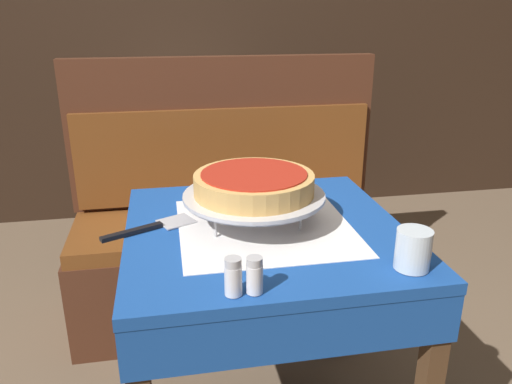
{
  "coord_description": "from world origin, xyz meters",
  "views": [
    {
      "loc": [
        -0.25,
        -1.24,
        1.31
      ],
      "look_at": [
        -0.03,
        -0.01,
        0.85
      ],
      "focal_mm": 35.0,
      "sensor_mm": 36.0,
      "label": 1
    }
  ],
  "objects_px": {
    "pizza_pan_stand": "(254,197)",
    "deep_dish_pizza": "(254,183)",
    "pizza_server": "(151,227)",
    "condiment_caddy": "(204,112)",
    "water_glass_near": "(413,249)",
    "dining_table_front": "(265,259)",
    "salt_shaker": "(233,277)",
    "booth_bench": "(231,244)",
    "dining_table_rear": "(192,135)",
    "pepper_shaker": "(255,275)"
  },
  "relations": [
    {
      "from": "booth_bench",
      "to": "pepper_shaker",
      "type": "relative_size",
      "value": 16.44
    },
    {
      "from": "pizza_server",
      "to": "water_glass_near",
      "type": "xyz_separation_m",
      "value": [
        0.6,
        -0.33,
        0.04
      ]
    },
    {
      "from": "deep_dish_pizza",
      "to": "pizza_server",
      "type": "xyz_separation_m",
      "value": [
        -0.28,
        0.02,
        -0.12
      ]
    },
    {
      "from": "dining_table_front",
      "to": "booth_bench",
      "type": "bearing_deg",
      "value": 90.13
    },
    {
      "from": "pizza_pan_stand",
      "to": "salt_shaker",
      "type": "bearing_deg",
      "value": -107.0
    },
    {
      "from": "dining_table_rear",
      "to": "pepper_shaker",
      "type": "relative_size",
      "value": 9.15
    },
    {
      "from": "water_glass_near",
      "to": "salt_shaker",
      "type": "height_order",
      "value": "water_glass_near"
    },
    {
      "from": "booth_bench",
      "to": "deep_dish_pizza",
      "type": "xyz_separation_m",
      "value": [
        -0.02,
        -0.72,
        0.53
      ]
    },
    {
      "from": "salt_shaker",
      "to": "condiment_caddy",
      "type": "bearing_deg",
      "value": 87.1
    },
    {
      "from": "pizza_pan_stand",
      "to": "water_glass_near",
      "type": "bearing_deg",
      "value": -45.24
    },
    {
      "from": "water_glass_near",
      "to": "dining_table_rear",
      "type": "bearing_deg",
      "value": 102.38
    },
    {
      "from": "pizza_server",
      "to": "condiment_caddy",
      "type": "xyz_separation_m",
      "value": [
        0.26,
        1.37,
        0.04
      ]
    },
    {
      "from": "deep_dish_pizza",
      "to": "condiment_caddy",
      "type": "xyz_separation_m",
      "value": [
        -0.02,
        1.39,
        -0.07
      ]
    },
    {
      "from": "dining_table_front",
      "to": "deep_dish_pizza",
      "type": "relative_size",
      "value": 2.31
    },
    {
      "from": "pizza_server",
      "to": "water_glass_near",
      "type": "relative_size",
      "value": 2.72
    },
    {
      "from": "deep_dish_pizza",
      "to": "water_glass_near",
      "type": "height_order",
      "value": "deep_dish_pizza"
    },
    {
      "from": "pizza_pan_stand",
      "to": "deep_dish_pizza",
      "type": "height_order",
      "value": "deep_dish_pizza"
    },
    {
      "from": "deep_dish_pizza",
      "to": "dining_table_rear",
      "type": "bearing_deg",
      "value": 93.14
    },
    {
      "from": "salt_shaker",
      "to": "pepper_shaker",
      "type": "bearing_deg",
      "value": 0.0
    },
    {
      "from": "booth_bench",
      "to": "salt_shaker",
      "type": "relative_size",
      "value": 15.96
    },
    {
      "from": "dining_table_front",
      "to": "pepper_shaker",
      "type": "relative_size",
      "value": 9.3
    },
    {
      "from": "dining_table_front",
      "to": "salt_shaker",
      "type": "xyz_separation_m",
      "value": [
        -0.13,
        -0.33,
        0.14
      ]
    },
    {
      "from": "pepper_shaker",
      "to": "dining_table_front",
      "type": "bearing_deg",
      "value": 74.9
    },
    {
      "from": "dining_table_rear",
      "to": "water_glass_near",
      "type": "bearing_deg",
      "value": -77.62
    },
    {
      "from": "condiment_caddy",
      "to": "pepper_shaker",
      "type": "bearing_deg",
      "value": -91.42
    },
    {
      "from": "deep_dish_pizza",
      "to": "water_glass_near",
      "type": "bearing_deg",
      "value": -45.24
    },
    {
      "from": "booth_bench",
      "to": "condiment_caddy",
      "type": "bearing_deg",
      "value": 93.79
    },
    {
      "from": "booth_bench",
      "to": "condiment_caddy",
      "type": "height_order",
      "value": "booth_bench"
    },
    {
      "from": "booth_bench",
      "to": "water_glass_near",
      "type": "distance_m",
      "value": 1.17
    },
    {
      "from": "pizza_pan_stand",
      "to": "booth_bench",
      "type": "bearing_deg",
      "value": 88.04
    },
    {
      "from": "booth_bench",
      "to": "pepper_shaker",
      "type": "bearing_deg",
      "value": -94.68
    },
    {
      "from": "dining_table_front",
      "to": "booth_bench",
      "type": "xyz_separation_m",
      "value": [
        -0.0,
        0.74,
        -0.31
      ]
    },
    {
      "from": "deep_dish_pizza",
      "to": "salt_shaker",
      "type": "height_order",
      "value": "deep_dish_pizza"
    },
    {
      "from": "pizza_pan_stand",
      "to": "dining_table_front",
      "type": "bearing_deg",
      "value": -40.37
    },
    {
      "from": "condiment_caddy",
      "to": "water_glass_near",
      "type": "bearing_deg",
      "value": -78.95
    },
    {
      "from": "pizza_pan_stand",
      "to": "pizza_server",
      "type": "relative_size",
      "value": 1.51
    },
    {
      "from": "pizza_server",
      "to": "salt_shaker",
      "type": "relative_size",
      "value": 3.08
    },
    {
      "from": "booth_bench",
      "to": "dining_table_rear",
      "type": "bearing_deg",
      "value": 97.91
    },
    {
      "from": "deep_dish_pizza",
      "to": "pizza_server",
      "type": "bearing_deg",
      "value": 176.81
    },
    {
      "from": "pizza_pan_stand",
      "to": "condiment_caddy",
      "type": "relative_size",
      "value": 2.26
    },
    {
      "from": "salt_shaker",
      "to": "dining_table_rear",
      "type": "bearing_deg",
      "value": 89.17
    },
    {
      "from": "booth_bench",
      "to": "pizza_pan_stand",
      "type": "distance_m",
      "value": 0.87
    },
    {
      "from": "dining_table_front",
      "to": "water_glass_near",
      "type": "height_order",
      "value": "water_glass_near"
    },
    {
      "from": "booth_bench",
      "to": "pizza_server",
      "type": "height_order",
      "value": "booth_bench"
    },
    {
      "from": "deep_dish_pizza",
      "to": "salt_shaker",
      "type": "relative_size",
      "value": 3.9
    },
    {
      "from": "dining_table_rear",
      "to": "water_glass_near",
      "type": "distance_m",
      "value": 1.85
    },
    {
      "from": "booth_bench",
      "to": "pizza_server",
      "type": "relative_size",
      "value": 5.18
    },
    {
      "from": "pizza_pan_stand",
      "to": "salt_shaker",
      "type": "height_order",
      "value": "pizza_pan_stand"
    },
    {
      "from": "deep_dish_pizza",
      "to": "condiment_caddy",
      "type": "distance_m",
      "value": 1.39
    },
    {
      "from": "dining_table_front",
      "to": "pizza_server",
      "type": "relative_size",
      "value": 2.93
    }
  ]
}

